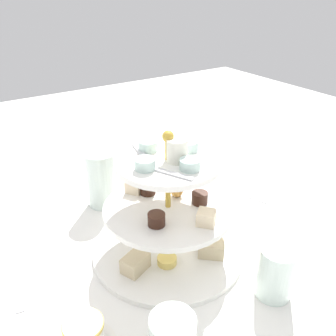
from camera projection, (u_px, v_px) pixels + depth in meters
name	position (u px, v px, depth m)	size (l,w,h in m)	color
ground_plane	(168.00, 251.00, 0.72)	(2.40, 2.40, 0.00)	white
tiered_serving_stand	(168.00, 217.00, 0.68)	(0.29, 0.29, 0.25)	white
water_glass_tall_right	(101.00, 179.00, 0.84)	(0.07, 0.07, 0.13)	silver
teacup_with_saucer	(84.00, 336.00, 0.52)	(0.09, 0.09, 0.05)	white
butter_knife_left	(238.00, 192.00, 0.92)	(0.17, 0.01, 0.00)	silver
butter_knife_right	(17.00, 277.00, 0.66)	(0.17, 0.01, 0.00)	silver
water_glass_mid_back	(276.00, 273.00, 0.61)	(0.06, 0.06, 0.09)	silver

